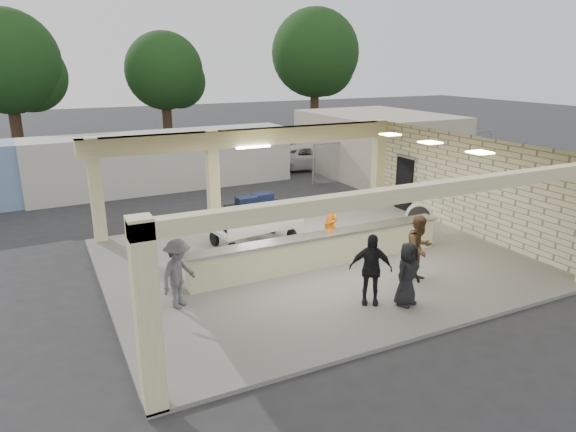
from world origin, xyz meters
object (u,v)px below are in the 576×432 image
baggage_handler (331,226)px  passenger_a (419,249)px  passenger_c (178,274)px  passenger_d (407,274)px  drum_fan (419,216)px  passenger_b (371,269)px  car_white_a (307,157)px  luggage_cart (252,218)px  container_white (164,160)px  car_dark (270,150)px  baggage_counter (321,250)px  car_white_b (374,144)px

baggage_handler → passenger_a: (1.01, -2.90, 0.06)m
passenger_c → passenger_d: 5.55m
drum_fan → baggage_handler: size_ratio=0.56×
passenger_b → car_white_a: (6.74, 15.68, -0.33)m
passenger_c → luggage_cart: bearing=7.7°
container_white → car_dark: bearing=26.5°
passenger_d → container_white: 15.37m
baggage_counter → car_white_a: car_white_a is taller
passenger_b → drum_fan: bearing=70.8°
passenger_c → drum_fan: bearing=-25.0°
container_white → baggage_counter: bearing=-84.2°
baggage_handler → passenger_d: size_ratio=1.08×
drum_fan → baggage_handler: bearing=-137.4°
baggage_counter → drum_fan: bearing=15.6°
drum_fan → car_dark: car_dark is taller
passenger_b → car_white_b: (12.67, 17.55, -0.28)m
baggage_handler → passenger_b: (-0.94, -3.45, 0.03)m
car_dark → passenger_d: bearing=-150.5°
drum_fan → car_white_b: size_ratio=0.21×
luggage_cart → passenger_a: (2.91, -4.71, 0.05)m
passenger_a → car_dark: passenger_a is taller
car_dark → container_white: (-7.35, -4.00, 0.62)m
car_dark → baggage_counter: bearing=-155.2°
passenger_b → passenger_c: 4.66m
passenger_a → passenger_d: bearing=-147.4°
baggage_handler → car_white_b: 18.34m
car_white_b → baggage_handler: bearing=138.0°
drum_fan → passenger_b: (-4.87, -3.97, 0.38)m
luggage_cart → passenger_b: bearing=-88.3°
passenger_b → car_white_a: bearing=98.4°
drum_fan → passenger_c: bearing=-132.2°
baggage_counter → luggage_cart: bearing=112.8°
luggage_cart → baggage_handler: bearing=-52.2°
luggage_cart → passenger_c: passenger_c is taller
baggage_handler → passenger_b: bearing=-12.0°
luggage_cart → baggage_handler: 2.62m
passenger_b → passenger_a: bearing=47.1°
car_white_a → car_dark: car_dark is taller
drum_fan → passenger_a: passenger_a is taller
passenger_b → container_white: 14.81m
passenger_a → passenger_d: passenger_a is taller
drum_fan → passenger_a: bearing=-95.4°
passenger_d → passenger_b: bearing=131.2°
baggage_counter → passenger_a: size_ratio=4.43×
luggage_cart → car_dark: (6.78, 13.48, -0.27)m
baggage_counter → container_white: size_ratio=0.67×
car_white_b → luggage_cart: bearing=129.8°
passenger_a → passenger_c: size_ratio=1.07×
passenger_a → passenger_b: 2.03m
car_white_b → baggage_counter: bearing=137.7°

